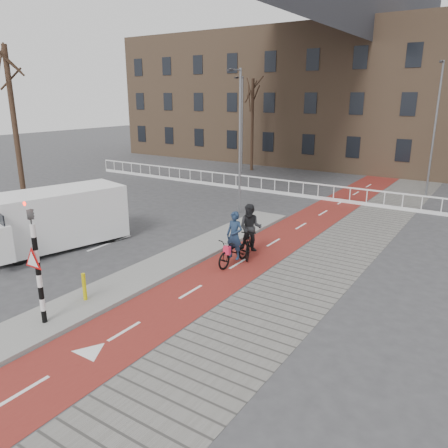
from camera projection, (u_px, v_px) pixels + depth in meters
The scene contains 16 objects.
ground at pixel (113, 304), 13.61m from camera, with size 120.00×120.00×0.00m, color #38383A.
bike_lane at pixel (292, 231), 20.84m from camera, with size 2.50×60.00×0.01m, color maroon.
sidewalk at pixel (350, 242), 19.37m from camera, with size 3.00×60.00×0.01m, color slate.
curb_island at pixel (177, 259), 17.17m from camera, with size 1.80×16.00×0.12m, color gray.
traffic_signal at pixel (36, 260), 11.74m from camera, with size 0.80×0.80×3.68m.
bollard at pixel (84, 287), 13.51m from camera, with size 0.12×0.12×0.88m, color yellow.
cyclist_near at pixel (234, 247), 16.58m from camera, with size 0.76×2.03×2.08m.
cyclist_far at pixel (250, 235), 17.35m from camera, with size 1.25×2.10×2.15m.
van at pixel (55, 218), 18.37m from camera, with size 3.61×6.08×2.45m.
railing at pixel (248, 186), 29.79m from camera, with size 28.00×0.10×0.99m.
townhouse_row at pixel (354, 77), 38.63m from camera, with size 46.00×10.00×15.90m.
tree_left at pixel (16, 134), 22.36m from camera, with size 0.27×0.27×8.63m, color black.
tree_mid at pixel (252, 126), 36.72m from camera, with size 0.25×0.25×7.54m, color black.
streetlight_near at pixel (240, 144), 23.00m from camera, with size 0.12×0.12×7.56m, color slate.
streetlight_left at pixel (242, 125), 35.87m from camera, with size 0.12×0.12×7.68m, color slate.
streetlight_right at pixel (434, 131), 27.08m from camera, with size 0.12×0.12×8.25m, color slate.
Camera 1 is at (9.65, -8.43, 6.26)m, focal length 35.00 mm.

